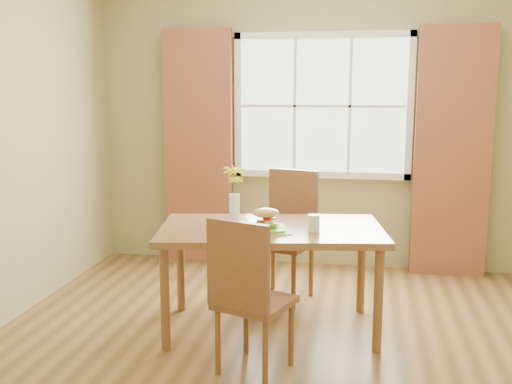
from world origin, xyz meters
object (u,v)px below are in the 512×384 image
object	(u,v)px
water_glass	(314,223)
dining_table	(271,238)
chair_near	(248,291)
croissant_sandwich	(265,219)
chair_far	(288,228)
flower_vase	(234,188)

from	to	relation	value
water_glass	dining_table	bearing A→B (deg)	165.22
chair_near	croissant_sandwich	size ratio (longest dim) A/B	4.47
dining_table	chair_near	xyz separation A→B (m)	(-0.03, -0.70, -0.14)
croissant_sandwich	water_glass	size ratio (longest dim) A/B	1.84
chair_near	water_glass	distance (m)	0.75
dining_table	chair_far	bearing A→B (deg)	78.70
chair_near	flower_vase	world-z (taller)	flower_vase
chair_far	chair_near	bearing A→B (deg)	-74.48
chair_far	water_glass	distance (m)	0.86
chair_far	water_glass	bearing A→B (deg)	-53.26
flower_vase	water_glass	bearing A→B (deg)	-21.35
chair_far	croissant_sandwich	world-z (taller)	chair_far
croissant_sandwich	dining_table	bearing A→B (deg)	63.51
dining_table	chair_far	size ratio (longest dim) A/B	1.59
chair_near	flower_vase	size ratio (longest dim) A/B	2.41
chair_near	water_glass	bearing A→B (deg)	82.40
croissant_sandwich	chair_near	bearing A→B (deg)	-107.09
dining_table	croissant_sandwich	size ratio (longest dim) A/B	7.64
dining_table	chair_far	distance (m)	0.71
chair_far	water_glass	xyz separation A→B (m)	(0.27, -0.78, 0.23)
chair_far	water_glass	world-z (taller)	chair_far
croissant_sandwich	water_glass	world-z (taller)	croissant_sandwich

